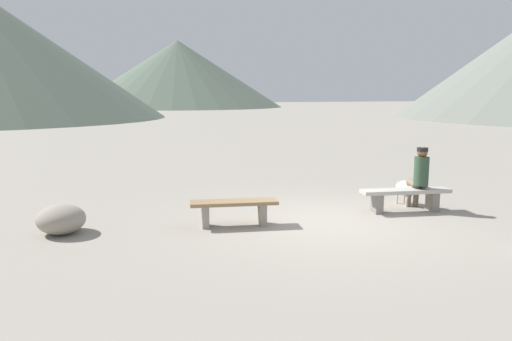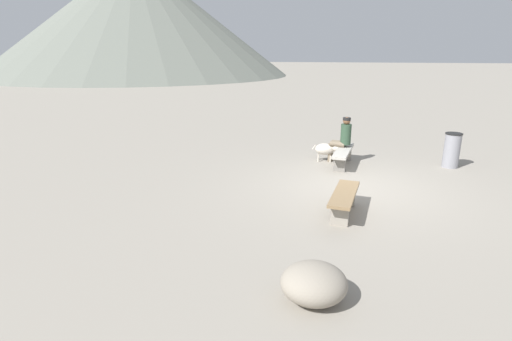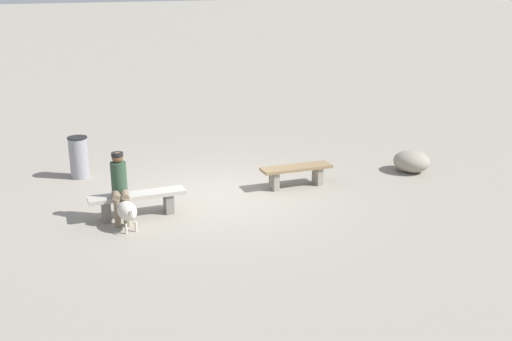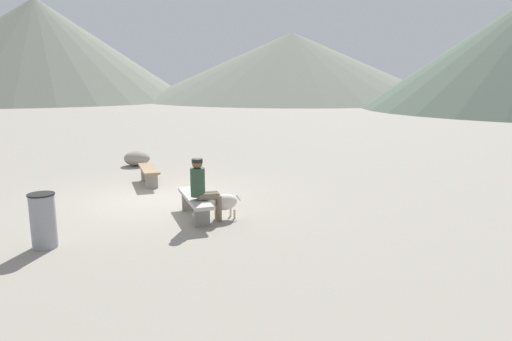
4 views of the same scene
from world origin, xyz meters
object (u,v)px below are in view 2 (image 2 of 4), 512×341
dog (328,149)px  boulder (314,283)px  bench_left (344,199)px  seated_person (342,137)px  trash_bin (452,150)px  bench_right (343,154)px

dog → boulder: dog is taller
bench_left → seated_person: size_ratio=1.23×
dog → boulder: size_ratio=0.99×
seated_person → trash_bin: 2.98m
seated_person → boulder: size_ratio=1.53×
bench_left → boulder: 2.99m
trash_bin → boulder: 7.74m
seated_person → boulder: bearing=-168.7°
boulder → trash_bin: bearing=-25.4°
bench_right → trash_bin: 2.95m
dog → trash_bin: (0.06, -3.36, 0.11)m
seated_person → dog: 0.54m
bench_left → boulder: size_ratio=1.89×
seated_person → boulder: (-6.90, 0.34, -0.50)m
seated_person → trash_bin: bearing=-74.1°
bench_left → trash_bin: 4.97m
seated_person → boulder: seated_person is taller
bench_right → dog: size_ratio=2.19×
trash_bin → bench_right: bearing=98.4°
boulder → dog: bearing=0.4°
bench_right → boulder: bearing=-175.2°
bench_left → boulder: boulder is taller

